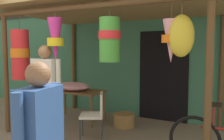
# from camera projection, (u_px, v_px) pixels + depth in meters

# --- Properties ---
(shop_facade) EXTENTS (10.82, 0.29, 4.27)m
(shop_facade) POSITION_uv_depth(u_px,v_px,m) (130.00, 27.00, 5.87)
(shop_facade) COLOR #387056
(shop_facade) RESTS_ON ground_plane
(market_stall_canopy) EXTENTS (4.13, 2.63, 2.49)m
(market_stall_canopy) POSITION_uv_depth(u_px,v_px,m) (110.00, 17.00, 4.51)
(market_stall_canopy) COLOR brown
(market_stall_canopy) RESTS_ON ground_plane
(display_table) EXTENTS (1.21, 0.64, 0.69)m
(display_table) POSITION_uv_depth(u_px,v_px,m) (77.00, 94.00, 5.45)
(display_table) COLOR brown
(display_table) RESTS_ON ground_plane
(flower_heap_on_table) EXTENTS (0.81, 0.56, 0.18)m
(flower_heap_on_table) POSITION_uv_depth(u_px,v_px,m) (73.00, 86.00, 5.40)
(flower_heap_on_table) COLOR pink
(flower_heap_on_table) RESTS_ON display_table
(folding_chair) EXTENTS (0.54, 0.54, 0.84)m
(folding_chair) POSITION_uv_depth(u_px,v_px,m) (96.00, 112.00, 4.30)
(folding_chair) COLOR beige
(folding_chair) RESTS_ON ground_plane
(wicker_basket_by_table) EXTENTS (0.43, 0.43, 0.27)m
(wicker_basket_by_table) POSITION_uv_depth(u_px,v_px,m) (124.00, 120.00, 5.08)
(wicker_basket_by_table) COLOR olive
(wicker_basket_by_table) RESTS_ON ground_plane
(vendor_in_orange) EXTENTS (0.59, 0.26, 1.67)m
(vendor_in_orange) POSITION_uv_depth(u_px,v_px,m) (46.00, 86.00, 4.15)
(vendor_in_orange) COLOR #B23347
(vendor_in_orange) RESTS_ON ground_plane
(customer_foreground) EXTENTS (0.28, 0.59, 1.51)m
(customer_foreground) POSITION_uv_depth(u_px,v_px,m) (40.00, 138.00, 2.00)
(customer_foreground) COLOR silver
(customer_foreground) RESTS_ON ground_plane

